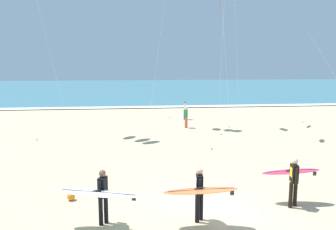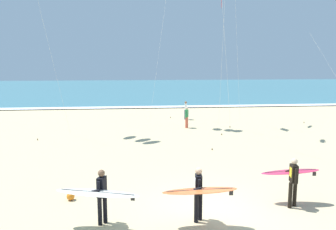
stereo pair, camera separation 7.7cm
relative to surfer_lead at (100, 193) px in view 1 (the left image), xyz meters
name	(u,v)px [view 1 (the left image)]	position (x,y,z in m)	size (l,w,h in m)	color
ground_plane	(212,210)	(3.55, 0.82, -1.05)	(160.00, 160.00, 0.00)	#CCB789
ocean_water	(144,88)	(3.55, 57.05, -1.01)	(160.00, 60.00, 0.08)	teal
shoreline_foam	(155,107)	(3.55, 27.35, -0.97)	(160.00, 1.69, 0.01)	white
surfer_lead	(100,193)	(0.00, 0.00, 0.00)	(2.61, 1.30, 1.71)	black
surfer_trailing	(292,176)	(6.37, 0.92, -0.01)	(2.04, 1.01, 1.71)	black
surfer_third	(200,191)	(2.95, -0.11, -0.01)	(2.26, 1.01, 1.71)	black
bystander_green_top	(186,117)	(5.06, 15.27, -0.24)	(0.30, 0.46, 1.59)	#D8593F
bystander_white_top	(185,110)	(5.59, 19.09, -0.24)	(0.22, 0.50, 1.59)	#2D334C
beach_ball	(71,197)	(-1.23, 2.14, -0.91)	(0.28, 0.28, 0.28)	orange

